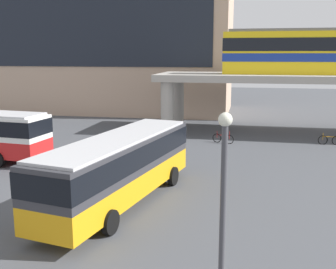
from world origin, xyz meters
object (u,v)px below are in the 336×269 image
object	(u,v)px
bus_main	(120,163)
bicycle_orange	(330,140)
bicycle_red	(223,138)
station_building	(110,26)

from	to	relation	value
bus_main	bicycle_orange	xyz separation A→B (m)	(12.07, 15.39, -1.63)
bicycle_red	bicycle_orange	world-z (taller)	same
bicycle_red	bicycle_orange	bearing A→B (deg)	7.12
bicycle_red	bus_main	bearing A→B (deg)	-105.13
station_building	bus_main	size ratio (longest dim) A/B	2.60
bicycle_orange	station_building	bearing A→B (deg)	145.25
bus_main	bicycle_orange	size ratio (longest dim) A/B	6.33
bus_main	bicycle_orange	bearing A→B (deg)	51.88
bus_main	station_building	bearing A→B (deg)	109.67
station_building	bus_main	world-z (taller)	station_building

